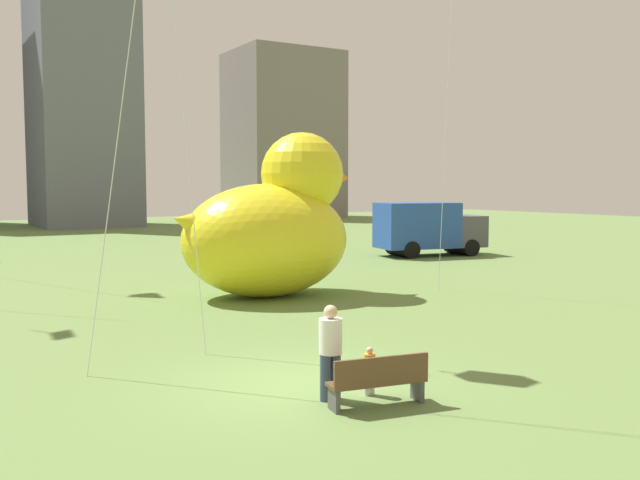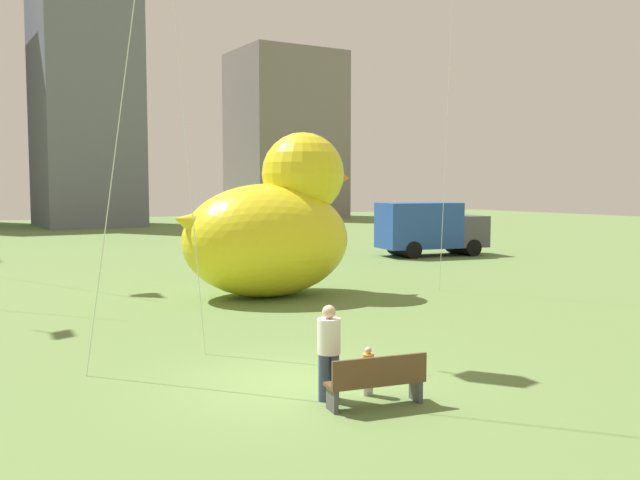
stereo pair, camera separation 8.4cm
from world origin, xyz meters
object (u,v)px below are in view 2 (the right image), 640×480
Objects in this scene: park_bench at (377,380)px; person_adult at (329,348)px; person_child at (368,369)px; giant_inflatable_duck at (273,226)px; box_truck at (430,229)px.

person_adult is (-0.49, 0.77, 0.45)m from park_bench.
person_adult reaches higher than person_child.
giant_inflatable_duck is at bearing 68.04° from person_adult.
park_bench is 1.06× the size of person_adult.
person_child is (0.75, -0.13, -0.45)m from person_adult.
giant_inflatable_duck is at bearing -149.57° from box_truck.
box_truck is at bearing 48.48° from park_bench.
person_adult is at bearing -133.48° from box_truck.
box_truck reaches higher than person_adult.
person_child is 25.26m from box_truck.
giant_inflatable_duck is 15.46m from box_truck.
box_truck reaches higher than person_child.
park_bench is 12.35m from giant_inflatable_duck.
person_child is 0.14× the size of box_truck.
park_bench is 2.04× the size of person_child.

